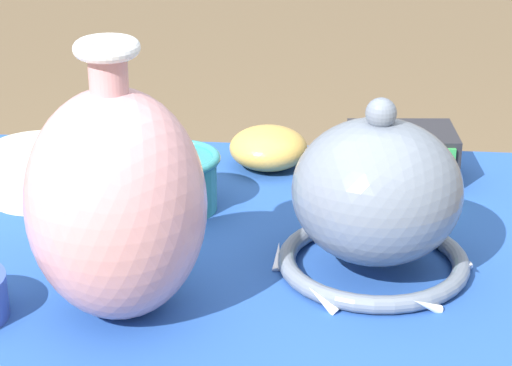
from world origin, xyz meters
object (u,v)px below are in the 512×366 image
object	(u,v)px
vase_dome_bell	(376,201)
bowl_shallow_celadon	(148,150)
mosaic_tile_box	(402,155)
bowl_shallow_ochre	(268,148)
pot_squat_ivory	(39,172)
cup_wide_teal	(177,179)
vase_tall_bulbous	(116,203)

from	to	relation	value
vase_dome_bell	bowl_shallow_celadon	world-z (taller)	vase_dome_bell
mosaic_tile_box	bowl_shallow_ochre	world-z (taller)	mosaic_tile_box
vase_dome_bell	bowl_shallow_ochre	xyz separation A→B (m)	(-0.16, 0.32, -0.06)
mosaic_tile_box	pot_squat_ivory	size ratio (longest dim) A/B	1.13
bowl_shallow_celadon	bowl_shallow_ochre	size ratio (longest dim) A/B	1.07
pot_squat_ivory	cup_wide_teal	xyz separation A→B (m)	(0.20, -0.03, 0.01)
vase_tall_bulbous	mosaic_tile_box	distance (m)	0.54
mosaic_tile_box	pot_squat_ivory	bearing A→B (deg)	-173.38
vase_dome_bell	bowl_shallow_ochre	bearing A→B (deg)	116.47
vase_dome_bell	bowl_shallow_ochre	size ratio (longest dim) A/B	2.07
bowl_shallow_ochre	pot_squat_ivory	bearing A→B (deg)	-156.33
vase_dome_bell	bowl_shallow_ochre	world-z (taller)	vase_dome_bell
bowl_shallow_celadon	mosaic_tile_box	bearing A→B (deg)	-1.50
bowl_shallow_celadon	vase_dome_bell	bearing A→B (deg)	-41.19
vase_dome_bell	cup_wide_teal	size ratio (longest dim) A/B	2.01
vase_tall_bulbous	vase_dome_bell	xyz separation A→B (m)	(0.29, 0.13, -0.04)
vase_tall_bulbous	bowl_shallow_celadon	distance (m)	0.44
vase_tall_bulbous	vase_dome_bell	world-z (taller)	vase_tall_bulbous
vase_tall_bulbous	bowl_shallow_ochre	world-z (taller)	vase_tall_bulbous
vase_tall_bulbous	mosaic_tile_box	bearing A→B (deg)	51.71
vase_tall_bulbous	mosaic_tile_box	xyz separation A→B (m)	(0.33, 0.42, -0.10)
pot_squat_ivory	vase_dome_bell	bearing A→B (deg)	-20.53
vase_tall_bulbous	bowl_shallow_celadon	xyz separation A→B (m)	(-0.06, 0.43, -0.11)
mosaic_tile_box	vase_tall_bulbous	bearing A→B (deg)	-133.83
vase_tall_bulbous	bowl_shallow_ochre	xyz separation A→B (m)	(0.13, 0.45, -0.10)
bowl_shallow_celadon	bowl_shallow_ochre	xyz separation A→B (m)	(0.18, 0.02, 0.00)
mosaic_tile_box	cup_wide_teal	distance (m)	0.34
pot_squat_ivory	cup_wide_teal	distance (m)	0.21
pot_squat_ivory	mosaic_tile_box	bearing A→B (deg)	12.17
vase_dome_bell	bowl_shallow_ochre	distance (m)	0.36
cup_wide_teal	pot_squat_ivory	bearing A→B (deg)	172.74
bowl_shallow_celadon	cup_wide_teal	xyz separation A→B (m)	(0.07, -0.15, 0.02)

